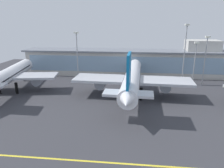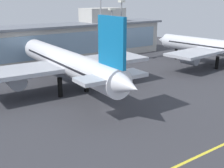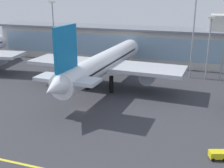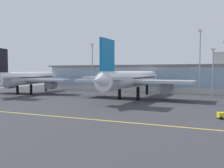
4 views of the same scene
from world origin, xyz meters
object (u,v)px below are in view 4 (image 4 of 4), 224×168
(airliner_near_left, at_px, (28,79))
(airliner_near_right, at_px, (132,79))
(apron_light_mast_far_east, at_px, (200,54))
(apron_light_mast_east, at_px, (213,64))
(apron_light_mast_centre, at_px, (92,60))

(airliner_near_left, xyz_separation_m, airliner_near_right, (48.82, -1.06, 0.27))
(apron_light_mast_far_east, bearing_deg, airliner_near_right, -140.74)
(apron_light_mast_east, bearing_deg, airliner_near_left, -167.03)
(airliner_near_right, bearing_deg, apron_light_mast_far_east, -48.40)
(apron_light_mast_east, height_order, apron_light_mast_far_east, apron_light_mast_far_east)
(apron_light_mast_centre, relative_size, apron_light_mast_east, 1.21)
(airliner_near_right, distance_m, apron_light_mast_far_east, 30.05)
(airliner_near_left, relative_size, airliner_near_right, 0.89)
(apron_light_mast_far_east, bearing_deg, airliner_near_left, -166.57)
(apron_light_mast_east, xyz_separation_m, apron_light_mast_far_east, (-4.77, -0.51, 4.11))
(apron_light_mast_centre, bearing_deg, airliner_near_right, -34.49)
(airliner_near_left, xyz_separation_m, apron_light_mast_centre, (23.62, 16.25, 8.27))
(airliner_near_right, bearing_deg, apron_light_mast_east, -53.04)
(airliner_near_right, height_order, apron_light_mast_far_east, apron_light_mast_far_east)
(airliner_near_left, distance_m, apron_light_mast_centre, 29.83)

